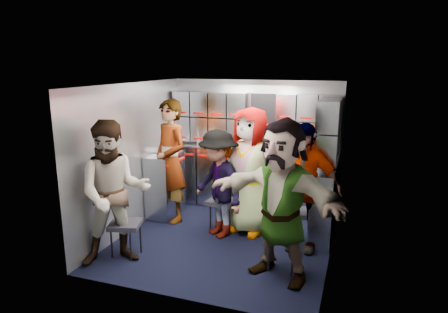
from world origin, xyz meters
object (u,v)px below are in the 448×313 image
(jump_seat_mid_right, at_px, (303,214))
(attendant_arc_c, at_px, (250,171))
(attendant_arc_e, at_px, (281,200))
(jump_seat_near_left, at_px, (125,226))
(attendant_standing, at_px, (170,161))
(jump_seat_near_right, at_px, (283,238))
(jump_seat_mid_left, at_px, (223,203))
(attendant_arc_b, at_px, (218,184))
(jump_seat_center, at_px, (253,199))
(attendant_arc_d, at_px, (302,187))
(attendant_arc_a, at_px, (114,193))

(jump_seat_mid_right, bearing_deg, attendant_arc_c, 171.04)
(jump_seat_mid_right, distance_m, attendant_arc_e, 1.10)
(jump_seat_near_left, height_order, attendant_standing, attendant_standing)
(jump_seat_near_right, relative_size, attendant_arc_c, 0.26)
(jump_seat_mid_left, relative_size, attendant_arc_b, 0.31)
(jump_seat_mid_left, xyz_separation_m, jump_seat_mid_right, (1.14, -0.03, -0.01))
(jump_seat_mid_left, xyz_separation_m, jump_seat_near_right, (1.03, -0.82, -0.02))
(jump_seat_center, distance_m, attendant_arc_c, 0.50)
(attendant_arc_d, bearing_deg, attendant_standing, 173.59)
(attendant_standing, bearing_deg, attendant_arc_c, 30.03)
(jump_seat_center, distance_m, attendant_arc_e, 1.51)
(attendant_standing, bearing_deg, jump_seat_center, 38.26)
(jump_seat_mid_right, xyz_separation_m, attendant_arc_b, (-1.14, -0.15, 0.35))
(jump_seat_mid_left, xyz_separation_m, attendant_arc_a, (-0.89, -1.30, 0.46))
(attendant_standing, distance_m, attendant_arc_c, 1.25)
(jump_seat_mid_left, bearing_deg, attendant_arc_a, -124.43)
(attendant_standing, height_order, attendant_arc_e, attendant_standing)
(jump_seat_near_right, xyz_separation_m, attendant_arc_b, (-1.03, 0.64, 0.36))
(jump_seat_near_left, bearing_deg, attendant_arc_c, 43.86)
(jump_seat_mid_left, xyz_separation_m, jump_seat_center, (0.37, 0.27, 0.03))
(jump_seat_near_right, xyz_separation_m, attendant_arc_e, (-0.00, -0.18, 0.52))
(jump_seat_mid_left, xyz_separation_m, attendant_arc_c, (0.37, 0.09, 0.49))
(jump_seat_mid_right, distance_m, attendant_arc_c, 0.93)
(jump_seat_mid_right, bearing_deg, attendant_arc_e, -96.81)
(attendant_standing, bearing_deg, jump_seat_near_right, 5.17)
(jump_seat_near_left, bearing_deg, attendant_arc_d, 24.15)
(jump_seat_center, height_order, attendant_arc_b, attendant_arc_b)
(jump_seat_near_left, bearing_deg, attendant_arc_a, -90.00)
(jump_seat_center, bearing_deg, jump_seat_near_left, -132.19)
(jump_seat_mid_right, bearing_deg, jump_seat_near_right, -98.34)
(jump_seat_mid_right, height_order, jump_seat_near_right, jump_seat_mid_right)
(attendant_arc_b, height_order, attendant_arc_e, attendant_arc_e)
(attendant_arc_c, bearing_deg, jump_seat_center, 108.00)
(jump_seat_mid_left, relative_size, attendant_arc_c, 0.26)
(jump_seat_mid_left, relative_size, attendant_arc_a, 0.26)
(attendant_arc_c, relative_size, attendant_arc_e, 0.99)
(attendant_arc_a, bearing_deg, jump_seat_near_right, -20.40)
(jump_seat_near_left, xyz_separation_m, attendant_standing, (0.02, 1.25, 0.54))
(jump_seat_near_right, bearing_deg, attendant_standing, 153.42)
(jump_seat_mid_right, height_order, attendant_arc_e, attendant_arc_e)
(attendant_arc_a, distance_m, attendant_arc_d, 2.31)
(jump_seat_center, height_order, attendant_standing, attendant_standing)
(jump_seat_near_right, distance_m, attendant_arc_e, 0.55)
(jump_seat_center, xyz_separation_m, attendant_arc_d, (0.77, -0.48, 0.40))
(jump_seat_near_left, relative_size, jump_seat_mid_left, 0.99)
(attendant_arc_b, relative_size, attendant_arc_d, 0.90)
(attendant_arc_b, bearing_deg, jump_seat_near_right, 3.75)
(attendant_arc_b, bearing_deg, jump_seat_near_left, -97.62)
(attendant_arc_b, xyz_separation_m, attendant_arc_d, (1.14, -0.03, 0.08))
(jump_seat_near_left, distance_m, jump_seat_mid_right, 2.31)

